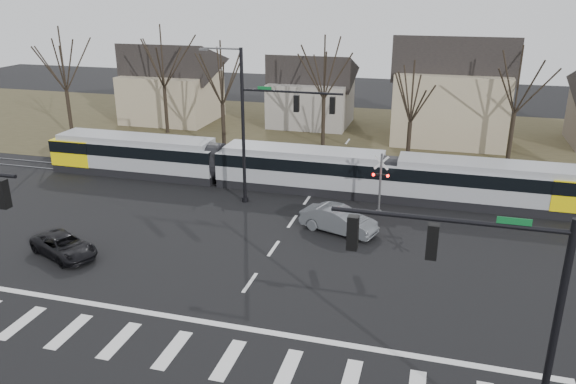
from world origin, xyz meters
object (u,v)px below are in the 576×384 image
(tram, at_px, (301,167))
(suv, at_px, (64,246))
(sedan, at_px, (339,220))
(rail_crossing_signal, at_px, (380,186))

(tram, height_order, suv, tram)
(tram, distance_m, suv, 16.92)
(sedan, bearing_deg, rail_crossing_signal, -11.31)
(tram, bearing_deg, rail_crossing_signal, -28.08)
(tram, xyz_separation_m, rail_crossing_signal, (6.01, -3.21, 0.26))
(sedan, bearing_deg, tram, 48.45)
(suv, height_order, rail_crossing_signal, rail_crossing_signal)
(suv, bearing_deg, tram, -11.24)
(suv, relative_size, rail_crossing_signal, 1.16)
(sedan, height_order, rail_crossing_signal, rail_crossing_signal)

